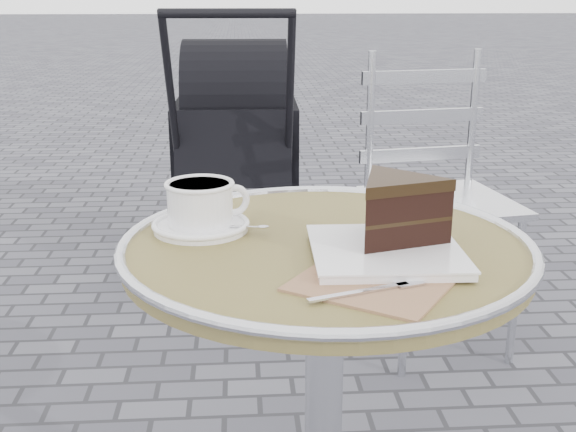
{
  "coord_description": "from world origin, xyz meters",
  "views": [
    {
      "loc": [
        -0.15,
        -1.17,
        1.15
      ],
      "look_at": [
        -0.07,
        0.0,
        0.78
      ],
      "focal_mm": 45.0,
      "sensor_mm": 36.0,
      "label": 1
    }
  ],
  "objects": [
    {
      "name": "cafe_table",
      "position": [
        0.0,
        0.0,
        0.57
      ],
      "size": [
        0.72,
        0.72,
        0.74
      ],
      "color": "silver",
      "rests_on": "ground"
    },
    {
      "name": "cappuccino_set",
      "position": [
        -0.22,
        0.09,
        0.77
      ],
      "size": [
        0.2,
        0.17,
        0.09
      ],
      "rotation": [
        0.0,
        0.0,
        0.31
      ],
      "color": "white",
      "rests_on": "cafe_table"
    },
    {
      "name": "bistro_chair",
      "position": [
        0.48,
        1.12,
        0.6
      ],
      "size": [
        0.5,
        0.5,
        0.97
      ],
      "rotation": [
        0.0,
        0.0,
        0.16
      ],
      "color": "silver",
      "rests_on": "ground"
    },
    {
      "name": "baby_stroller",
      "position": [
        -0.16,
        1.9,
        0.49
      ],
      "size": [
        0.52,
        1.07,
        1.1
      ],
      "rotation": [
        0.0,
        0.0,
        -0.03
      ],
      "color": "black",
      "rests_on": "ground"
    },
    {
      "name": "cake_plate_set",
      "position": [
        0.1,
        -0.06,
        0.79
      ],
      "size": [
        0.32,
        0.39,
        0.13
      ],
      "rotation": [
        0.0,
        0.0,
        -0.02
      ],
      "color": "#9A6E54",
      "rests_on": "cafe_table"
    }
  ]
}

